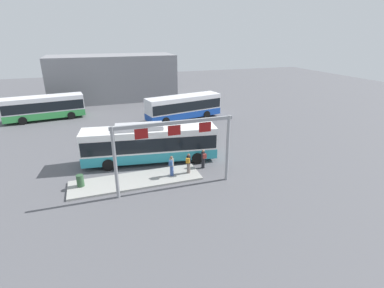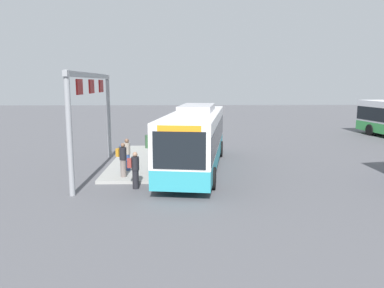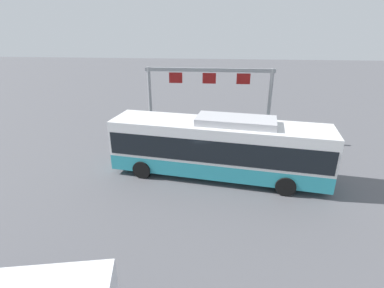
{
  "view_description": "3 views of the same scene",
  "coord_description": "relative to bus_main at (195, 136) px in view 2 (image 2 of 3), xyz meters",
  "views": [
    {
      "loc": [
        -4.33,
        -23.9,
        10.85
      ],
      "look_at": [
        3.74,
        -0.42,
        1.34
      ],
      "focal_mm": 27.43,
      "sensor_mm": 36.0,
      "label": 1
    },
    {
      "loc": [
        20.28,
        -0.7,
        4.68
      ],
      "look_at": [
        3.18,
        -0.27,
        1.89
      ],
      "focal_mm": 35.22,
      "sensor_mm": 36.0,
      "label": 2
    },
    {
      "loc": [
        0.04,
        14.6,
        7.86
      ],
      "look_at": [
        1.5,
        -0.92,
        1.48
      ],
      "focal_mm": 27.4,
      "sensor_mm": 36.0,
      "label": 3
    }
  ],
  "objects": [
    {
      "name": "platform_sign_gantry",
      "position": [
        0.76,
        -5.34,
        1.91
      ],
      "size": [
        8.69,
        0.24,
        5.2
      ],
      "color": "gray",
      "rests_on": "ground"
    },
    {
      "name": "platform_curb",
      "position": [
        -1.83,
        -3.39,
        -1.73
      ],
      "size": [
        10.0,
        2.8,
        0.16
      ],
      "primitive_type": "cube",
      "color": "#9E9E99",
      "rests_on": "ground"
    },
    {
      "name": "person_boarding",
      "position": [
        2.36,
        -3.61,
        -0.76
      ],
      "size": [
        0.54,
        0.6,
        1.67
      ],
      "rotation": [
        0.0,
        0.0,
        1.0
      ],
      "color": "slate",
      "rests_on": "platform_curb"
    },
    {
      "name": "person_waiting_near",
      "position": [
        3.93,
        -2.84,
        -0.92
      ],
      "size": [
        0.38,
        0.55,
        1.67
      ],
      "rotation": [
        0.0,
        0.0,
        1.68
      ],
      "color": "black",
      "rests_on": "ground"
    },
    {
      "name": "person_waiting_mid",
      "position": [
        0.94,
        -3.63,
        -0.76
      ],
      "size": [
        0.53,
        0.61,
        1.67
      ],
      "rotation": [
        0.0,
        0.0,
        1.03
      ],
      "color": "#334C8C",
      "rests_on": "platform_curb"
    },
    {
      "name": "bus_main",
      "position": [
        0.0,
        0.0,
        0.0
      ],
      "size": [
        11.8,
        4.15,
        3.46
      ],
      "rotation": [
        0.0,
        0.0,
        -0.15
      ],
      "color": "teal",
      "rests_on": "ground"
    },
    {
      "name": "trash_bin",
      "position": [
        -5.88,
        -3.08,
        -1.2
      ],
      "size": [
        0.52,
        0.52,
        0.9
      ],
      "primitive_type": "cylinder",
      "color": "#2D5133",
      "rests_on": "platform_curb"
    },
    {
      "name": "ground_plane",
      "position": [
        0.01,
        -0.0,
        -1.81
      ],
      "size": [
        120.0,
        120.0,
        0.0
      ],
      "primitive_type": "plane",
      "color": "#56565B"
    }
  ]
}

